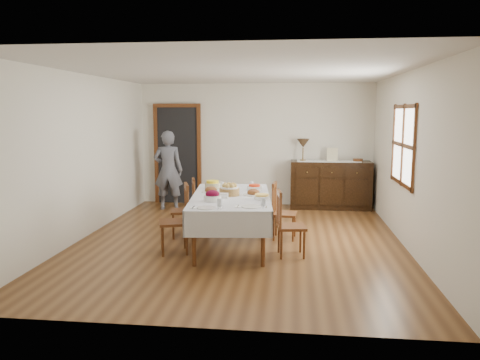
# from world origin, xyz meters

# --- Properties ---
(ground) EXTENTS (6.00, 6.00, 0.00)m
(ground) POSITION_xyz_m (0.00, 0.00, 0.00)
(ground) COLOR brown
(room_shell) EXTENTS (5.02, 6.02, 2.65)m
(room_shell) POSITION_xyz_m (-0.15, 0.42, 1.64)
(room_shell) COLOR silver
(room_shell) RESTS_ON ground
(dining_table) EXTENTS (1.35, 2.34, 0.77)m
(dining_table) POSITION_xyz_m (-0.09, -0.27, 0.68)
(dining_table) COLOR silver
(dining_table) RESTS_ON ground
(chair_left_near) EXTENTS (0.52, 0.52, 0.99)m
(chair_left_near) POSITION_xyz_m (-0.81, -0.69, 0.50)
(chair_left_near) COLOR #572D13
(chair_left_near) RESTS_ON ground
(chair_left_far) EXTENTS (0.48, 0.48, 0.94)m
(chair_left_far) POSITION_xyz_m (-0.89, 0.17, 0.48)
(chair_left_far) COLOR #572D13
(chair_left_far) RESTS_ON ground
(chair_right_near) EXTENTS (0.44, 0.44, 0.93)m
(chair_right_near) POSITION_xyz_m (0.76, -0.67, 0.47)
(chair_right_near) COLOR #572D13
(chair_right_near) RESTS_ON ground
(chair_right_far) EXTENTS (0.40, 0.40, 0.90)m
(chair_right_far) POSITION_xyz_m (0.65, 0.23, 0.45)
(chair_right_far) COLOR #572D13
(chair_right_far) RESTS_ON ground
(sideboard) EXTENTS (1.64, 0.59, 0.99)m
(sideboard) POSITION_xyz_m (1.60, 2.72, 0.50)
(sideboard) COLOR black
(sideboard) RESTS_ON ground
(person) EXTENTS (0.57, 0.39, 1.74)m
(person) POSITION_xyz_m (-1.72, 2.22, 0.87)
(person) COLOR #52545E
(person) RESTS_ON ground
(bread_basket) EXTENTS (0.30, 0.30, 0.19)m
(bread_basket) POSITION_xyz_m (-0.12, -0.26, 0.85)
(bread_basket) COLOR olive
(bread_basket) RESTS_ON dining_table
(egg_basket) EXTENTS (0.24, 0.24, 0.11)m
(egg_basket) POSITION_xyz_m (-0.17, 0.09, 0.81)
(egg_basket) COLOR black
(egg_basket) RESTS_ON dining_table
(ham_platter_a) EXTENTS (0.30, 0.30, 0.11)m
(ham_platter_a) POSITION_xyz_m (-0.44, -0.03, 0.80)
(ham_platter_a) COLOR white
(ham_platter_a) RESTS_ON dining_table
(ham_platter_b) EXTENTS (0.31, 0.31, 0.11)m
(ham_platter_b) POSITION_xyz_m (0.24, -0.19, 0.80)
(ham_platter_b) COLOR white
(ham_platter_b) RESTS_ON dining_table
(beet_bowl) EXTENTS (0.24, 0.24, 0.16)m
(beet_bowl) POSITION_xyz_m (-0.29, -0.73, 0.84)
(beet_bowl) COLOR white
(beet_bowl) RESTS_ON dining_table
(carrot_bowl) EXTENTS (0.24, 0.24, 0.09)m
(carrot_bowl) POSITION_xyz_m (0.21, 0.24, 0.81)
(carrot_bowl) COLOR white
(carrot_bowl) RESTS_ON dining_table
(pineapple_bowl) EXTENTS (0.25, 0.25, 0.13)m
(pineapple_bowl) POSITION_xyz_m (-0.47, 0.34, 0.83)
(pineapple_bowl) COLOR tan
(pineapple_bowl) RESTS_ON dining_table
(casserole_dish) EXTENTS (0.22, 0.22, 0.07)m
(casserole_dish) POSITION_xyz_m (0.38, -0.52, 0.80)
(casserole_dish) COLOR white
(casserole_dish) RESTS_ON dining_table
(butter_dish) EXTENTS (0.15, 0.10, 0.07)m
(butter_dish) POSITION_xyz_m (-0.18, -0.47, 0.80)
(butter_dish) COLOR white
(butter_dish) RESTS_ON dining_table
(setting_left) EXTENTS (0.43, 0.31, 0.10)m
(setting_left) POSITION_xyz_m (-0.24, -1.17, 0.79)
(setting_left) COLOR white
(setting_left) RESTS_ON dining_table
(setting_right) EXTENTS (0.43, 0.31, 0.10)m
(setting_right) POSITION_xyz_m (0.33, -1.04, 0.79)
(setting_right) COLOR white
(setting_right) RESTS_ON dining_table
(glass_far_a) EXTENTS (0.07, 0.07, 0.09)m
(glass_far_a) POSITION_xyz_m (-0.34, 0.46, 0.82)
(glass_far_a) COLOR silver
(glass_far_a) RESTS_ON dining_table
(glass_far_b) EXTENTS (0.06, 0.06, 0.10)m
(glass_far_b) POSITION_xyz_m (0.14, 0.53, 0.82)
(glass_far_b) COLOR silver
(glass_far_b) RESTS_ON dining_table
(runner) EXTENTS (1.30, 0.35, 0.01)m
(runner) POSITION_xyz_m (1.55, 2.69, 0.99)
(runner) COLOR white
(runner) RESTS_ON sideboard
(table_lamp) EXTENTS (0.26, 0.26, 0.46)m
(table_lamp) POSITION_xyz_m (1.02, 2.72, 1.34)
(table_lamp) COLOR brown
(table_lamp) RESTS_ON sideboard
(picture_frame) EXTENTS (0.22, 0.08, 0.28)m
(picture_frame) POSITION_xyz_m (1.62, 2.69, 1.13)
(picture_frame) COLOR beige
(picture_frame) RESTS_ON sideboard
(deco_bowl) EXTENTS (0.20, 0.20, 0.06)m
(deco_bowl) POSITION_xyz_m (2.14, 2.72, 1.02)
(deco_bowl) COLOR #572D13
(deco_bowl) RESTS_ON sideboard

